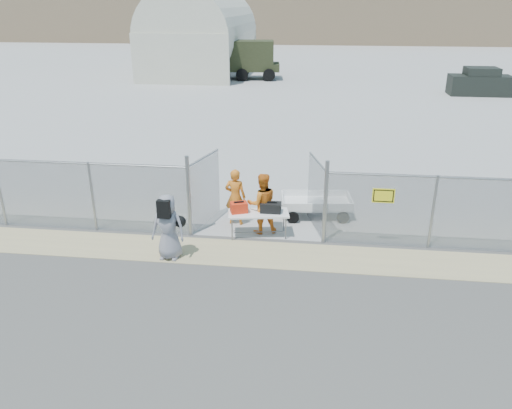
# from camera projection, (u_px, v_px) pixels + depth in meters

# --- Properties ---
(ground) EXTENTS (160.00, 160.00, 0.00)m
(ground) POSITION_uv_depth(u_px,v_px,m) (247.00, 272.00, 13.12)
(ground) COLOR #464646
(tarmac_inside) EXTENTS (160.00, 80.00, 0.01)m
(tarmac_inside) POSITION_uv_depth(u_px,v_px,m) (303.00, 71.00, 51.74)
(tarmac_inside) COLOR #A5A5A5
(tarmac_inside) RESTS_ON ground
(dirt_strip) EXTENTS (44.00, 1.60, 0.01)m
(dirt_strip) POSITION_uv_depth(u_px,v_px,m) (252.00, 254.00, 14.04)
(dirt_strip) COLOR tan
(dirt_strip) RESTS_ON ground
(distant_hills) EXTENTS (140.00, 6.00, 9.00)m
(distant_hills) POSITION_uv_depth(u_px,v_px,m) (342.00, 16.00, 82.59)
(distant_hills) COLOR #7F684F
(distant_hills) RESTS_ON ground
(chain_link_fence) EXTENTS (40.00, 0.20, 2.20)m
(chain_link_fence) POSITION_uv_depth(u_px,v_px,m) (256.00, 204.00, 14.54)
(chain_link_fence) COLOR gray
(chain_link_fence) RESTS_ON ground
(quonset_hangar) EXTENTS (9.00, 18.00, 8.00)m
(quonset_hangar) POSITION_uv_depth(u_px,v_px,m) (203.00, 30.00, 49.53)
(quonset_hangar) COLOR beige
(quonset_hangar) RESTS_ON ground
(folding_table) EXTENTS (1.89, 1.04, 0.76)m
(folding_table) POSITION_uv_depth(u_px,v_px,m) (258.00, 224.00, 15.00)
(folding_table) COLOR white
(folding_table) RESTS_ON ground
(orange_bag) EXTENTS (0.58, 0.48, 0.31)m
(orange_bag) POSITION_uv_depth(u_px,v_px,m) (239.00, 207.00, 14.82)
(orange_bag) COLOR red
(orange_bag) RESTS_ON folding_table
(black_duffel) EXTENTS (0.61, 0.36, 0.29)m
(black_duffel) POSITION_uv_depth(u_px,v_px,m) (271.00, 207.00, 14.84)
(black_duffel) COLOR black
(black_duffel) RESTS_ON folding_table
(security_worker_left) EXTENTS (0.71, 0.51, 1.83)m
(security_worker_left) POSITION_uv_depth(u_px,v_px,m) (235.00, 197.00, 15.62)
(security_worker_left) COLOR orange
(security_worker_left) RESTS_ON ground
(security_worker_right) EXTENTS (1.09, 0.96, 1.89)m
(security_worker_right) POSITION_uv_depth(u_px,v_px,m) (262.00, 203.00, 15.03)
(security_worker_right) COLOR orange
(security_worker_right) RESTS_ON ground
(visitor) EXTENTS (0.93, 0.63, 1.85)m
(visitor) POSITION_uv_depth(u_px,v_px,m) (168.00, 227.00, 13.50)
(visitor) COLOR gray
(visitor) RESTS_ON ground
(utility_trailer) EXTENTS (3.09, 1.84, 0.71)m
(utility_trailer) POSITION_uv_depth(u_px,v_px,m) (316.00, 205.00, 16.45)
(utility_trailer) COLOR white
(utility_trailer) RESTS_ON ground
(military_truck) EXTENTS (7.36, 3.33, 3.40)m
(military_truck) POSITION_uv_depth(u_px,v_px,m) (240.00, 60.00, 45.35)
(military_truck) COLOR #2B301A
(military_truck) RESTS_ON ground
(parked_vehicle_near) EXTENTS (4.47, 2.05, 2.02)m
(parked_vehicle_near) POSITION_uv_depth(u_px,v_px,m) (480.00, 82.00, 37.64)
(parked_vehicle_near) COLOR black
(parked_vehicle_near) RESTS_ON ground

